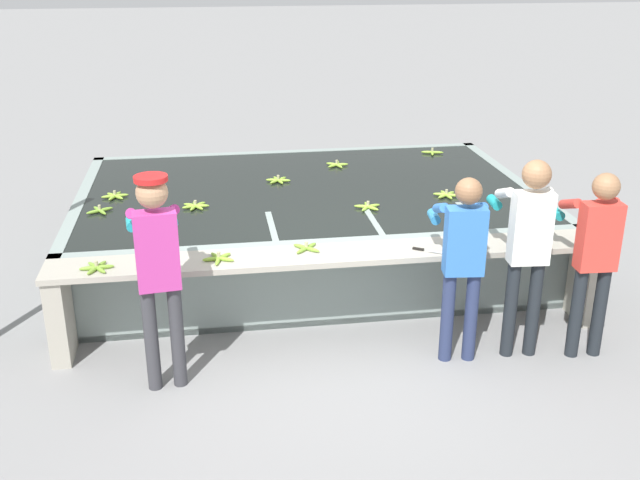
{
  "coord_description": "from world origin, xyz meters",
  "views": [
    {
      "loc": [
        -1.05,
        -5.65,
        3.29
      ],
      "look_at": [
        0.0,
        1.15,
        0.58
      ],
      "focal_mm": 42.0,
      "sensor_mm": 36.0,
      "label": 1
    }
  ],
  "objects_px": {
    "banana_bunch_ledge_0": "(219,258)",
    "worker_1": "(463,253)",
    "worker_2": "(528,240)",
    "worker_0": "(158,261)",
    "banana_bunch_floating_3": "(368,207)",
    "banana_bunch_ledge_1": "(306,248)",
    "banana_bunch_floating_5": "(278,180)",
    "banana_bunch_floating_2": "(100,210)",
    "banana_bunch_floating_4": "(337,165)",
    "banana_bunch_floating_7": "(446,195)",
    "banana_bunch_floating_0": "(195,206)",
    "banana_bunch_floating_6": "(115,196)",
    "banana_bunch_ledge_2": "(97,267)",
    "knife_0": "(426,250)",
    "banana_bunch_floating_1": "(432,152)",
    "worker_3": "(595,249)"
  },
  "relations": [
    {
      "from": "worker_1",
      "to": "banana_bunch_ledge_0",
      "type": "xyz_separation_m",
      "value": [
        -1.97,
        0.48,
        -0.11
      ]
    },
    {
      "from": "banana_bunch_floating_4",
      "to": "banana_bunch_floating_7",
      "type": "height_order",
      "value": "same"
    },
    {
      "from": "banana_bunch_floating_6",
      "to": "knife_0",
      "type": "height_order",
      "value": "banana_bunch_floating_6"
    },
    {
      "from": "worker_0",
      "to": "banana_bunch_floating_5",
      "type": "xyz_separation_m",
      "value": [
        1.19,
        2.72,
        -0.24
      ]
    },
    {
      "from": "banana_bunch_floating_4",
      "to": "banana_bunch_ledge_2",
      "type": "height_order",
      "value": "banana_bunch_ledge_2"
    },
    {
      "from": "banana_bunch_floating_5",
      "to": "banana_bunch_ledge_1",
      "type": "xyz_separation_m",
      "value": [
        0.04,
        -2.07,
        0.0
      ]
    },
    {
      "from": "banana_bunch_floating_1",
      "to": "banana_bunch_ledge_1",
      "type": "bearing_deg",
      "value": -124.27
    },
    {
      "from": "banana_bunch_floating_7",
      "to": "banana_bunch_ledge_2",
      "type": "relative_size",
      "value": 1.0
    },
    {
      "from": "banana_bunch_floating_4",
      "to": "banana_bunch_ledge_2",
      "type": "xyz_separation_m",
      "value": [
        -2.48,
        -2.75,
        0.0
      ]
    },
    {
      "from": "worker_2",
      "to": "banana_bunch_floating_4",
      "type": "relative_size",
      "value": 6.24
    },
    {
      "from": "banana_bunch_floating_4",
      "to": "banana_bunch_ledge_0",
      "type": "xyz_separation_m",
      "value": [
        -1.48,
        -2.71,
        0.0
      ]
    },
    {
      "from": "banana_bunch_floating_7",
      "to": "banana_bunch_floating_0",
      "type": "bearing_deg",
      "value": 179.11
    },
    {
      "from": "worker_0",
      "to": "banana_bunch_floating_5",
      "type": "distance_m",
      "value": 2.97
    },
    {
      "from": "banana_bunch_floating_3",
      "to": "banana_bunch_floating_6",
      "type": "relative_size",
      "value": 0.98
    },
    {
      "from": "banana_bunch_floating_0",
      "to": "banana_bunch_floating_5",
      "type": "height_order",
      "value": "same"
    },
    {
      "from": "banana_bunch_floating_5",
      "to": "knife_0",
      "type": "relative_size",
      "value": 0.91
    },
    {
      "from": "worker_2",
      "to": "banana_bunch_floating_4",
      "type": "xyz_separation_m",
      "value": [
        -1.03,
        3.19,
        -0.21
      ]
    },
    {
      "from": "banana_bunch_floating_5",
      "to": "banana_bunch_floating_1",
      "type": "bearing_deg",
      "value": 23.86
    },
    {
      "from": "banana_bunch_floating_1",
      "to": "banana_bunch_floating_4",
      "type": "distance_m",
      "value": 1.36
    },
    {
      "from": "banana_bunch_ledge_2",
      "to": "knife_0",
      "type": "relative_size",
      "value": 0.91
    },
    {
      "from": "banana_bunch_ledge_0",
      "to": "banana_bunch_floating_1",
      "type": "bearing_deg",
      "value": 47.96
    },
    {
      "from": "worker_1",
      "to": "banana_bunch_floating_1",
      "type": "distance_m",
      "value": 3.67
    },
    {
      "from": "banana_bunch_floating_2",
      "to": "banana_bunch_floating_1",
      "type": "bearing_deg",
      "value": 23.09
    },
    {
      "from": "banana_bunch_floating_2",
      "to": "banana_bunch_ledge_1",
      "type": "relative_size",
      "value": 1.15
    },
    {
      "from": "worker_3",
      "to": "banana_bunch_ledge_2",
      "type": "bearing_deg",
      "value": 172.56
    },
    {
      "from": "banana_bunch_floating_7",
      "to": "banana_bunch_ledge_1",
      "type": "height_order",
      "value": "banana_bunch_ledge_1"
    },
    {
      "from": "banana_bunch_floating_1",
      "to": "banana_bunch_floating_2",
      "type": "distance_m",
      "value": 4.27
    },
    {
      "from": "worker_0",
      "to": "banana_bunch_ledge_2",
      "type": "relative_size",
      "value": 6.22
    },
    {
      "from": "worker_2",
      "to": "worker_0",
      "type": "bearing_deg",
      "value": -178.93
    },
    {
      "from": "banana_bunch_floating_7",
      "to": "banana_bunch_ledge_1",
      "type": "relative_size",
      "value": 1.25
    },
    {
      "from": "banana_bunch_floating_0",
      "to": "worker_2",
      "type": "bearing_deg",
      "value": -35.04
    },
    {
      "from": "banana_bunch_floating_5",
      "to": "banana_bunch_floating_6",
      "type": "height_order",
      "value": "same"
    },
    {
      "from": "banana_bunch_ledge_0",
      "to": "knife_0",
      "type": "bearing_deg",
      "value": -2.35
    },
    {
      "from": "worker_2",
      "to": "banana_bunch_ledge_2",
      "type": "height_order",
      "value": "worker_2"
    },
    {
      "from": "banana_bunch_ledge_0",
      "to": "worker_1",
      "type": "bearing_deg",
      "value": -13.6
    },
    {
      "from": "banana_bunch_floating_6",
      "to": "banana_bunch_ledge_1",
      "type": "height_order",
      "value": "banana_bunch_ledge_1"
    },
    {
      "from": "banana_bunch_floating_2",
      "to": "worker_1",
      "type": "bearing_deg",
      "value": -31.41
    },
    {
      "from": "banana_bunch_floating_2",
      "to": "banana_bunch_ledge_0",
      "type": "distance_m",
      "value": 1.82
    },
    {
      "from": "banana_bunch_ledge_0",
      "to": "banana_bunch_ledge_2",
      "type": "xyz_separation_m",
      "value": [
        -0.99,
        -0.04,
        -0.0
      ]
    },
    {
      "from": "worker_2",
      "to": "banana_bunch_ledge_1",
      "type": "height_order",
      "value": "worker_2"
    },
    {
      "from": "banana_bunch_floating_4",
      "to": "banana_bunch_floating_6",
      "type": "height_order",
      "value": "same"
    },
    {
      "from": "banana_bunch_floating_1",
      "to": "knife_0",
      "type": "bearing_deg",
      "value": -107.66
    },
    {
      "from": "worker_0",
      "to": "banana_bunch_floating_5",
      "type": "relative_size",
      "value": 6.27
    },
    {
      "from": "banana_bunch_floating_6",
      "to": "banana_bunch_floating_7",
      "type": "bearing_deg",
      "value": -8.14
    },
    {
      "from": "banana_bunch_floating_0",
      "to": "banana_bunch_floating_2",
      "type": "bearing_deg",
      "value": -179.93
    },
    {
      "from": "worker_0",
      "to": "banana_bunch_floating_3",
      "type": "height_order",
      "value": "worker_0"
    },
    {
      "from": "banana_bunch_floating_3",
      "to": "banana_bunch_floating_4",
      "type": "bearing_deg",
      "value": 91.51
    },
    {
      "from": "banana_bunch_floating_0",
      "to": "knife_0",
      "type": "relative_size",
      "value": 0.91
    },
    {
      "from": "banana_bunch_floating_7",
      "to": "banana_bunch_floating_3",
      "type": "bearing_deg",
      "value": -164.38
    },
    {
      "from": "banana_bunch_floating_3",
      "to": "banana_bunch_ledge_1",
      "type": "height_order",
      "value": "banana_bunch_ledge_1"
    }
  ]
}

